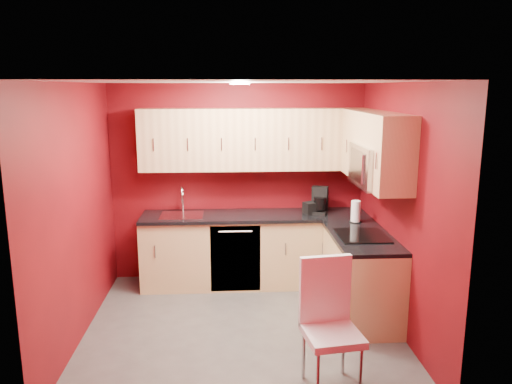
{
  "coord_description": "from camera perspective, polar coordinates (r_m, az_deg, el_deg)",
  "views": [
    {
      "loc": [
        -0.13,
        -4.78,
        2.45
      ],
      "look_at": [
        0.18,
        0.55,
        1.33
      ],
      "focal_mm": 35.0,
      "sensor_mm": 36.0,
      "label": 1
    }
  ],
  "objects": [
    {
      "name": "upper_cabinets_right",
      "position": [
        5.48,
        13.28,
        5.67
      ],
      "size": [
        0.35,
        1.55,
        0.75
      ],
      "color": "#DBB27C",
      "rests_on": "wall_right"
    },
    {
      "name": "napkin_holder",
      "position": [
        6.21,
        6.15,
        -1.84
      ],
      "size": [
        0.18,
        0.18,
        0.15
      ],
      "primitive_type": null,
      "rotation": [
        0.0,
        0.0,
        0.42
      ],
      "color": "black",
      "rests_on": "countertop_back"
    },
    {
      "name": "upper_cabinets_back",
      "position": [
        6.15,
        -0.19,
        6.05
      ],
      "size": [
        2.8,
        0.35,
        0.75
      ],
      "primitive_type": "cube",
      "color": "#DBB27C",
      "rests_on": "wall_back"
    },
    {
      "name": "floor",
      "position": [
        5.38,
        -1.59,
        -15.24
      ],
      "size": [
        3.2,
        3.2,
        0.0
      ],
      "primitive_type": "plane",
      "color": "#514E4B",
      "rests_on": "ground"
    },
    {
      "name": "base_cabinets_back",
      "position": [
        6.32,
        -0.12,
        -6.7
      ],
      "size": [
        2.8,
        0.6,
        0.87
      ],
      "primitive_type": "cube",
      "color": "tan",
      "rests_on": "floor"
    },
    {
      "name": "wall_right",
      "position": [
        5.23,
        16.15,
        -1.88
      ],
      "size": [
        0.0,
        3.0,
        3.0
      ],
      "primitive_type": "plane",
      "rotation": [
        1.57,
        0.0,
        -1.57
      ],
      "color": "maroon",
      "rests_on": "floor"
    },
    {
      "name": "dishwasher_front",
      "position": [
        6.04,
        -2.36,
        -7.61
      ],
      "size": [
        0.6,
        0.02,
        0.82
      ],
      "primitive_type": "cube",
      "color": "black",
      "rests_on": "base_cabinets_back"
    },
    {
      "name": "wall_back",
      "position": [
        6.4,
        -2.06,
        1.07
      ],
      "size": [
        3.2,
        0.0,
        3.2
      ],
      "primitive_type": "plane",
      "rotation": [
        1.57,
        0.0,
        0.0
      ],
      "color": "maroon",
      "rests_on": "floor"
    },
    {
      "name": "wall_front",
      "position": [
        3.5,
        -0.96,
        -8.21
      ],
      "size": [
        3.2,
        0.0,
        3.2
      ],
      "primitive_type": "plane",
      "rotation": [
        -1.57,
        0.0,
        0.0
      ],
      "color": "maroon",
      "rests_on": "floor"
    },
    {
      "name": "countertop_back",
      "position": [
        6.18,
        -0.12,
        -2.74
      ],
      "size": [
        2.8,
        0.63,
        0.04
      ],
      "primitive_type": "cube",
      "color": "black",
      "rests_on": "base_cabinets_back"
    },
    {
      "name": "coffee_maker",
      "position": [
        6.24,
        7.22,
        -0.96
      ],
      "size": [
        0.27,
        0.31,
        0.33
      ],
      "primitive_type": null,
      "rotation": [
        0.0,
        0.0,
        -0.34
      ],
      "color": "black",
      "rests_on": "countertop_back"
    },
    {
      "name": "ceiling",
      "position": [
        4.79,
        -1.77,
        12.47
      ],
      "size": [
        3.2,
        3.2,
        0.0
      ],
      "primitive_type": "plane",
      "rotation": [
        3.14,
        0.0,
        0.0
      ],
      "color": "white",
      "rests_on": "wall_back"
    },
    {
      "name": "paper_towel",
      "position": [
        5.91,
        11.33,
        -2.2
      ],
      "size": [
        0.17,
        0.17,
        0.25
      ],
      "primitive_type": null,
      "rotation": [
        0.0,
        0.0,
        0.18
      ],
      "color": "white",
      "rests_on": "countertop_right"
    },
    {
      "name": "downlight",
      "position": [
        5.08,
        -1.86,
        12.26
      ],
      "size": [
        0.2,
        0.2,
        0.01
      ],
      "primitive_type": "cylinder",
      "color": "white",
      "rests_on": "ceiling"
    },
    {
      "name": "cooktop",
      "position": [
        5.4,
        12.03,
        -4.9
      ],
      "size": [
        0.5,
        0.55,
        0.01
      ],
      "primitive_type": "cube",
      "color": "black",
      "rests_on": "countertop_right"
    },
    {
      "name": "microwave",
      "position": [
        5.27,
        13.58,
        2.92
      ],
      "size": [
        0.42,
        0.76,
        0.42
      ],
      "color": "silver",
      "rests_on": "upper_cabinets_right"
    },
    {
      "name": "countertop_right",
      "position": [
        5.44,
        11.98,
        -5.04
      ],
      "size": [
        0.63,
        1.27,
        0.04
      ],
      "primitive_type": "cube",
      "color": "black",
      "rests_on": "base_cabinets_right"
    },
    {
      "name": "sink",
      "position": [
        6.2,
        -8.47,
        -2.31
      ],
      "size": [
        0.52,
        0.42,
        0.35
      ],
      "color": "silver",
      "rests_on": "countertop_back"
    },
    {
      "name": "base_cabinets_right",
      "position": [
        5.61,
        11.88,
        -9.45
      ],
      "size": [
        0.6,
        1.3,
        0.87
      ],
      "primitive_type": "cube",
      "color": "tan",
      "rests_on": "floor"
    },
    {
      "name": "dining_chair",
      "position": [
        4.23,
        8.71,
        -15.1
      ],
      "size": [
        0.5,
        0.52,
        1.09
      ],
      "primitive_type": null,
      "rotation": [
        0.0,
        0.0,
        0.14
      ],
      "color": "white",
      "rests_on": "floor"
    },
    {
      "name": "wall_left",
      "position": [
        5.15,
        -19.8,
        -2.33
      ],
      "size": [
        0.0,
        3.0,
        3.0
      ],
      "primitive_type": "plane",
      "rotation": [
        1.57,
        0.0,
        1.57
      ],
      "color": "maroon",
      "rests_on": "floor"
    }
  ]
}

